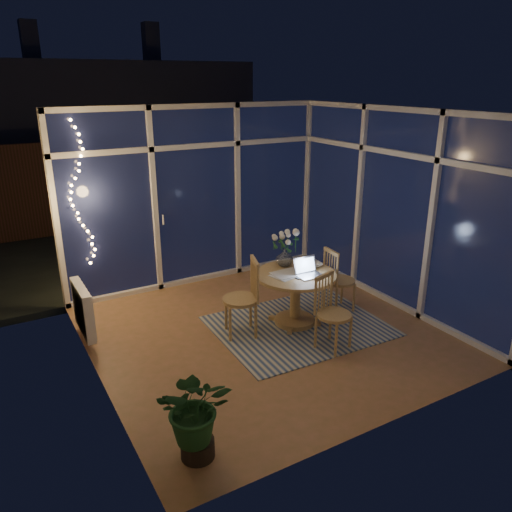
% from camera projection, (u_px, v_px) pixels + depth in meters
% --- Properties ---
extents(floor, '(4.00, 4.00, 0.00)m').
position_uv_depth(floor, '(266.00, 332.00, 6.09)').
color(floor, olive).
rests_on(floor, ground).
extents(ceiling, '(4.00, 4.00, 0.00)m').
position_uv_depth(ceiling, '(268.00, 111.00, 5.21)').
color(ceiling, white).
rests_on(ceiling, wall_back).
extents(wall_back, '(4.00, 0.04, 2.60)m').
position_uv_depth(wall_back, '(196.00, 196.00, 7.28)').
color(wall_back, silver).
rests_on(wall_back, floor).
extents(wall_front, '(4.00, 0.04, 2.60)m').
position_uv_depth(wall_front, '(395.00, 293.00, 4.02)').
color(wall_front, silver).
rests_on(wall_front, floor).
extents(wall_left, '(0.04, 4.00, 2.60)m').
position_uv_depth(wall_left, '(86.00, 261.00, 4.71)').
color(wall_left, silver).
rests_on(wall_left, floor).
extents(wall_right, '(0.04, 4.00, 2.60)m').
position_uv_depth(wall_right, '(396.00, 209.00, 6.59)').
color(wall_right, silver).
rests_on(wall_right, floor).
extents(window_wall_back, '(4.00, 0.10, 2.60)m').
position_uv_depth(window_wall_back, '(197.00, 197.00, 7.25)').
color(window_wall_back, white).
rests_on(window_wall_back, floor).
extents(window_wall_right, '(0.10, 4.00, 2.60)m').
position_uv_depth(window_wall_right, '(394.00, 209.00, 6.57)').
color(window_wall_right, white).
rests_on(window_wall_right, floor).
extents(radiator, '(0.10, 0.70, 0.58)m').
position_uv_depth(radiator, '(83.00, 309.00, 5.77)').
color(radiator, white).
rests_on(radiator, wall_left).
extents(fairy_lights, '(0.24, 0.10, 1.85)m').
position_uv_depth(fairy_lights, '(79.00, 195.00, 6.33)').
color(fairy_lights, '#FCB565').
rests_on(fairy_lights, window_wall_back).
extents(garden_patio, '(12.00, 6.00, 0.10)m').
position_uv_depth(garden_patio, '(163.00, 229.00, 10.42)').
color(garden_patio, black).
rests_on(garden_patio, ground).
extents(garden_fence, '(11.00, 0.08, 1.80)m').
position_uv_depth(garden_fence, '(129.00, 182.00, 10.27)').
color(garden_fence, '#362513').
rests_on(garden_fence, ground).
extents(neighbour_roof, '(7.00, 3.00, 2.20)m').
position_uv_depth(neighbour_roof, '(101.00, 109.00, 12.42)').
color(neighbour_roof, '#373842').
rests_on(neighbour_roof, ground).
extents(garden_shrubs, '(0.90, 0.90, 0.90)m').
position_uv_depth(garden_shrubs, '(120.00, 235.00, 8.33)').
color(garden_shrubs, black).
rests_on(garden_shrubs, ground).
extents(rug, '(2.09, 1.69, 0.01)m').
position_uv_depth(rug, '(299.00, 326.00, 6.23)').
color(rug, beige).
rests_on(rug, floor).
extents(dining_table, '(1.02, 1.02, 0.68)m').
position_uv_depth(dining_table, '(295.00, 299.00, 6.20)').
color(dining_table, olive).
rests_on(dining_table, floor).
extents(chair_left, '(0.56, 0.56, 0.97)m').
position_uv_depth(chair_left, '(240.00, 298.00, 5.88)').
color(chair_left, olive).
rests_on(chair_left, floor).
extents(chair_right, '(0.44, 0.44, 0.88)m').
position_uv_depth(chair_right, '(340.00, 279.00, 6.53)').
color(chair_right, olive).
rests_on(chair_right, floor).
extents(chair_front, '(0.51, 0.51, 0.89)m').
position_uv_depth(chair_front, '(334.00, 313.00, 5.58)').
color(chair_front, olive).
rests_on(chair_front, floor).
extents(laptop, '(0.31, 0.27, 0.23)m').
position_uv_depth(laptop, '(310.00, 267.00, 5.97)').
color(laptop, silver).
rests_on(laptop, dining_table).
extents(flower_vase, '(0.21, 0.21, 0.21)m').
position_uv_depth(flower_vase, '(284.00, 258.00, 6.30)').
color(flower_vase, silver).
rests_on(flower_vase, dining_table).
extents(bowl, '(0.16, 0.16, 0.04)m').
position_uv_depth(bowl, '(316.00, 265.00, 6.30)').
color(bowl, silver).
rests_on(bowl, dining_table).
extents(newspapers, '(0.42, 0.36, 0.01)m').
position_uv_depth(newspapers, '(287.00, 275.00, 6.02)').
color(newspapers, silver).
rests_on(newspapers, dining_table).
extents(phone, '(0.13, 0.09, 0.01)m').
position_uv_depth(phone, '(300.00, 277.00, 5.95)').
color(phone, black).
rests_on(phone, dining_table).
extents(potted_plant, '(0.68, 0.65, 0.76)m').
position_uv_depth(potted_plant, '(196.00, 418.00, 3.97)').
color(potted_plant, '#18451F').
rests_on(potted_plant, floor).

